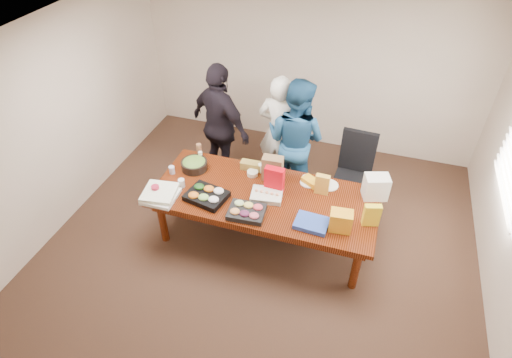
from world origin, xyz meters
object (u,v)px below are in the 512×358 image
(person_right, at_px, (295,140))
(salad_bowl, at_px, (194,165))
(sheet_cake, at_px, (267,195))
(conference_table, at_px, (264,217))
(person_center, at_px, (279,132))
(office_chair, at_px, (353,178))

(person_right, bearing_deg, salad_bowl, 51.29)
(person_right, distance_m, sheet_cake, 1.10)
(conference_table, height_order, person_center, person_center)
(salad_bowl, bearing_deg, person_center, 48.03)
(conference_table, relative_size, office_chair, 2.45)
(person_center, bearing_deg, salad_bowl, 54.37)
(conference_table, xyz_separation_m, sheet_cake, (0.03, -0.03, 0.41))
(office_chair, xyz_separation_m, person_right, (-0.87, 0.16, 0.35))
(person_right, xyz_separation_m, sheet_cake, (-0.09, -1.09, -0.14))
(conference_table, bearing_deg, person_center, 97.25)
(office_chair, distance_m, person_center, 1.24)
(person_right, bearing_deg, person_center, -15.79)
(person_center, bearing_deg, office_chair, 170.05)
(office_chair, height_order, sheet_cake, office_chair)
(office_chair, relative_size, sheet_cake, 3.00)
(conference_table, bearing_deg, office_chair, 42.09)
(person_right, bearing_deg, conference_table, 99.69)
(office_chair, relative_size, person_center, 0.64)
(office_chair, height_order, salad_bowl, office_chair)
(person_center, xyz_separation_m, sheet_cake, (0.19, -1.27, -0.10))
(conference_table, relative_size, salad_bowl, 7.90)
(person_right, height_order, sheet_cake, person_right)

